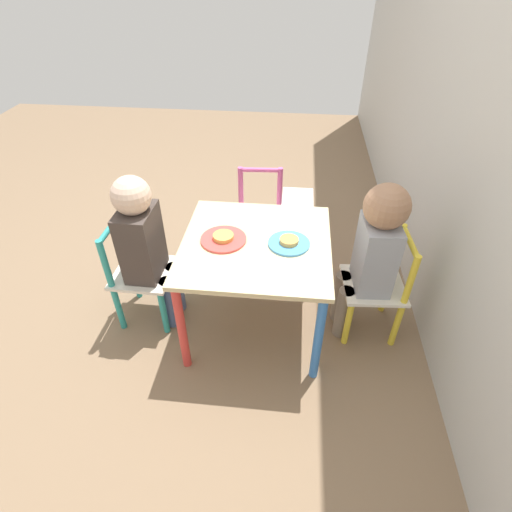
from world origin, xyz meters
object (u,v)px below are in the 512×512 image
chair_pink (260,218)px  plate_front (223,239)px  child_back (373,249)px  plate_back (289,243)px  chair_teal (139,274)px  kids_table (256,255)px  child_front (145,241)px  storage_bin (297,209)px  chair_yellow (378,287)px

chair_pink → plate_front: (0.54, -0.10, 0.24)m
child_back → plate_back: 0.35m
child_back → chair_teal: bearing=-92.5°
kids_table → child_back: 0.48m
child_front → storage_bin: 1.19m
chair_pink → child_front: bearing=-133.7°
plate_front → storage_bin: size_ratio=0.57×
chair_teal → kids_table: bearing=-90.0°
chair_pink → kids_table: bearing=-90.0°
plate_back → storage_bin: plate_back is taller
plate_back → chair_yellow: bearing=95.0°
plate_back → plate_front: bearing=-90.0°
child_back → plate_front: size_ratio=3.97×
chair_teal → plate_front: size_ratio=2.69×
kids_table → chair_yellow: bearing=93.8°
kids_table → chair_yellow: 0.56m
chair_yellow → plate_front: (0.04, -0.67, 0.24)m
kids_table → child_front: bearing=-91.0°
chair_pink → plate_back: 0.61m
chair_yellow → child_back: (0.00, -0.06, 0.21)m
plate_front → storage_bin: 1.07m
chair_yellow → chair_teal: bearing=-92.4°
child_front → plate_front: child_front is taller
kids_table → plate_back: bearing=90.0°
chair_pink → plate_back: size_ratio=2.98×
child_front → plate_front: 0.35m
kids_table → plate_back: 0.15m
plate_front → chair_teal: bearing=-91.4°
chair_pink → storage_bin: (-0.41, 0.21, -0.18)m
chair_yellow → child_front: child_front is taller
chair_pink → child_back: size_ratio=0.68×
plate_back → kids_table: bearing=-90.0°
kids_table → storage_bin: kids_table is taller
chair_yellow → chair_pink: 0.76m
child_front → plate_back: bearing=-89.8°
chair_yellow → child_back: size_ratio=0.68×
chair_teal → plate_back: size_ratio=2.98×
kids_table → chair_pink: bearing=-176.2°
child_front → plate_front: size_ratio=3.93×
storage_bin → chair_teal: bearing=-37.3°
plate_front → storage_bin: plate_front is taller
kids_table → chair_pink: (-0.54, -0.04, -0.16)m
kids_table → plate_back: plate_back is taller
kids_table → plate_front: plate_front is taller
kids_table → child_front: 0.48m
chair_teal → plate_back: 0.71m
chair_teal → chair_yellow: size_ratio=1.00×
storage_bin → plate_back: bearing=-2.3°
chair_yellow → kids_table: bearing=-90.0°
kids_table → child_back: size_ratio=0.81×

